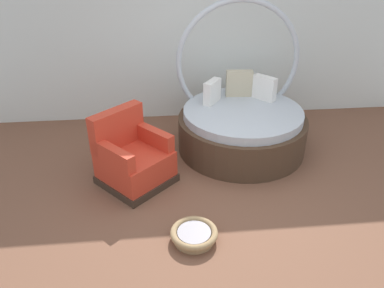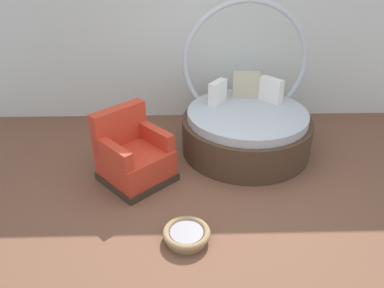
{
  "view_description": "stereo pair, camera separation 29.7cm",
  "coord_description": "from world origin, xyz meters",
  "views": [
    {
      "loc": [
        -0.6,
        -3.67,
        2.93
      ],
      "look_at": [
        -0.2,
        0.46,
        0.55
      ],
      "focal_mm": 35.71,
      "sensor_mm": 36.0,
      "label": 1
    },
    {
      "loc": [
        -0.31,
        -3.68,
        2.93
      ],
      "look_at": [
        -0.2,
        0.46,
        0.55
      ],
      "focal_mm": 35.71,
      "sensor_mm": 36.0,
      "label": 2
    }
  ],
  "objects": [
    {
      "name": "pet_basket",
      "position": [
        -0.28,
        -0.64,
        0.07
      ],
      "size": [
        0.51,
        0.51,
        0.13
      ],
      "color": "#9E7F56",
      "rests_on": "ground_plane"
    },
    {
      "name": "red_armchair",
      "position": [
        -0.96,
        0.53,
        0.33
      ],
      "size": [
        1.13,
        1.13,
        0.94
      ],
      "color": "#38281E",
      "rests_on": "ground_plane"
    },
    {
      "name": "round_daybed",
      "position": [
        0.61,
        1.29,
        0.42
      ],
      "size": [
        1.87,
        1.87,
        2.1
      ],
      "color": "#473323",
      "rests_on": "ground_plane"
    },
    {
      "name": "ground_plane",
      "position": [
        0.0,
        0.0,
        -0.01
      ],
      "size": [
        8.0,
        8.0,
        0.02
      ],
      "primitive_type": "cube",
      "color": "brown"
    },
    {
      "name": "back_wall",
      "position": [
        0.0,
        2.51,
        1.56
      ],
      "size": [
        8.0,
        0.12,
        3.12
      ],
      "primitive_type": "cube",
      "color": "silver",
      "rests_on": "ground_plane"
    }
  ]
}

